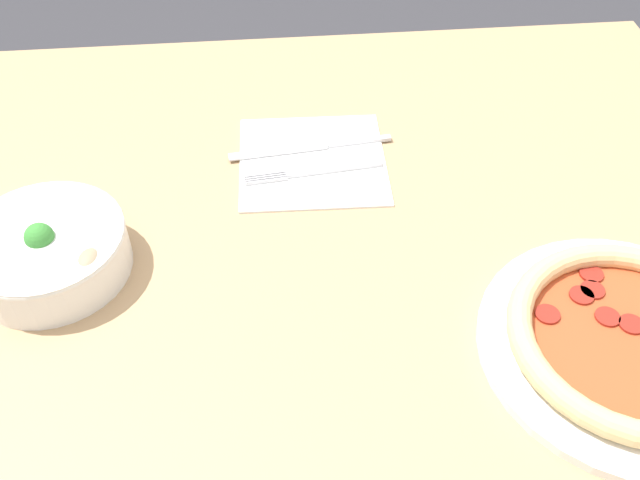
# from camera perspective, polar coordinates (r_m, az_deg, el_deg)

# --- Properties ---
(dining_table) EXTENTS (1.10, 1.09, 0.75)m
(dining_table) POSITION_cam_1_polar(r_m,az_deg,el_deg) (0.87, 2.96, -7.92)
(dining_table) COLOR tan
(dining_table) RESTS_ON ground_plane
(pizza) EXTENTS (0.30, 0.30, 0.04)m
(pizza) POSITION_cam_1_polar(r_m,az_deg,el_deg) (0.79, 23.60, -7.44)
(pizza) COLOR white
(pizza) RESTS_ON dining_table
(bowl) EXTENTS (0.18, 0.18, 0.07)m
(bowl) POSITION_cam_1_polar(r_m,az_deg,el_deg) (0.84, -21.03, -0.73)
(bowl) COLOR white
(bowl) RESTS_ON dining_table
(napkin) EXTENTS (0.20, 0.20, 0.00)m
(napkin) POSITION_cam_1_polar(r_m,az_deg,el_deg) (0.95, -0.61, 6.37)
(napkin) COLOR white
(napkin) RESTS_ON dining_table
(fork) EXTENTS (0.03, 0.18, 0.00)m
(fork) POSITION_cam_1_polar(r_m,az_deg,el_deg) (0.93, -0.34, 5.47)
(fork) COLOR silver
(fork) RESTS_ON napkin
(knife) EXTENTS (0.03, 0.22, 0.01)m
(knife) POSITION_cam_1_polar(r_m,az_deg,el_deg) (0.97, -0.17, 7.49)
(knife) COLOR silver
(knife) RESTS_ON napkin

